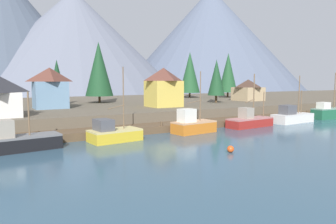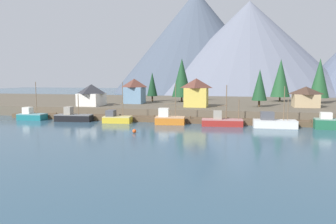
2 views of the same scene
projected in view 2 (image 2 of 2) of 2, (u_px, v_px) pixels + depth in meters
The scene contains 22 objects.
ground_plane at pixel (187, 115), 88.86m from camera, with size 400.00×400.00×1.00m, color #335166.
dock at pixel (174, 120), 71.29m from camera, with size 80.00×4.00×1.60m.
shoreline_bank at pixel (193, 105), 100.31m from camera, with size 400.00×56.00×2.50m, color brown.
mountain_west_peak at pixel (196, 42), 215.68m from camera, with size 110.56×110.56×67.42m, color #475160.
mountain_central_peak at pixel (249, 48), 191.85m from camera, with size 114.99×114.99×55.00m, color slate.
fishing_boat_teal at pixel (32, 116), 74.79m from camera, with size 6.20×3.46×8.85m.
fishing_boat_black at pixel (73, 117), 72.32m from camera, with size 8.43×3.65×6.09m.
fishing_boat_yellow at pixel (116, 118), 69.95m from camera, with size 6.31×3.75×8.89m.
fishing_boat_orange at pixel (169, 119), 67.49m from camera, with size 6.40×3.49×8.56m.
fishing_boat_red at pixel (222, 121), 65.17m from camera, with size 8.38×3.36×8.32m.
fishing_boat_white at pixel (274, 122), 62.93m from camera, with size 8.32×3.35×8.16m.
fishing_boat_green at pixel (335, 123), 60.74m from camera, with size 7.69×2.86×8.82m.
house_tan at pixel (306, 97), 79.69m from camera, with size 6.16×5.97×5.11m.
house_yellow at pixel (196, 92), 80.30m from camera, with size 5.85×5.40×7.12m.
house_blue at pixel (134, 91), 90.99m from camera, with size 5.58×5.12×7.00m.
house_white at pixel (92, 95), 83.54m from camera, with size 5.82×7.06×5.60m.
conifer_near_left at pixel (281, 78), 98.57m from camera, with size 5.82×5.82×12.99m.
conifer_near_right at pixel (320, 78), 91.62m from camera, with size 5.39×5.39×12.76m.
conifer_mid_left at pixel (260, 85), 80.30m from camera, with size 3.75×3.75×9.38m.
conifer_mid_right at pixel (152, 84), 98.43m from camera, with size 3.21×3.21×8.99m.
conifer_back_left at pixel (182, 78), 97.33m from camera, with size 5.99×5.99×13.15m.
channel_buoy at pixel (134, 131), 56.93m from camera, with size 0.70×0.70×0.70m, color #E04C19.
Camera 2 is at (14.44, -67.24, 9.79)m, focal length 34.29 mm.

